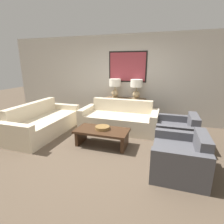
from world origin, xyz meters
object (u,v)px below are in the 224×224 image
at_px(table_lamp_right, 136,87).
at_px(couch_by_back_wall, 119,120).
at_px(couch_by_side, 44,123).
at_px(armchair_near_back_wall, 177,133).
at_px(table_lamp_left, 115,86).
at_px(armchair_near_camera, 180,158).
at_px(console_table, 125,110).
at_px(coffee_table, 102,134).
at_px(decorative_bowl, 102,128).

bearing_deg(table_lamp_right, couch_by_back_wall, -115.80).
distance_m(couch_by_side, armchair_near_back_wall, 3.36).
xyz_separation_m(table_lamp_left, armchair_near_camera, (1.85, -2.35, -0.87)).
distance_m(console_table, armchair_near_camera, 2.80).
height_order(console_table, table_lamp_left, table_lamp_left).
bearing_deg(table_lamp_left, couch_by_back_wall, -64.20).
height_order(couch_by_back_wall, couch_by_side, same).
bearing_deg(armchair_near_camera, coffee_table, 161.03).
height_order(table_lamp_left, armchair_near_camera, table_lamp_left).
bearing_deg(console_table, armchair_near_camera, -57.13).
relative_size(coffee_table, armchair_near_back_wall, 1.20).
relative_size(console_table, table_lamp_left, 2.11).
distance_m(console_table, armchair_near_back_wall, 1.96).
relative_size(console_table, armchair_near_camera, 1.25).
relative_size(couch_by_side, decorative_bowl, 6.56).
height_order(table_lamp_left, coffee_table, table_lamp_left).
xyz_separation_m(couch_by_back_wall, decorative_bowl, (-0.09, -1.07, 0.14)).
height_order(couch_by_side, armchair_near_back_wall, couch_by_side).
xyz_separation_m(couch_by_side, coffee_table, (1.73, -0.22, 0.00)).
xyz_separation_m(couch_by_back_wall, coffee_table, (-0.10, -1.10, 0.00)).
xyz_separation_m(couch_by_back_wall, couch_by_side, (-1.83, -0.88, 0.00)).
height_order(table_lamp_left, decorative_bowl, table_lamp_left).
bearing_deg(armchair_near_back_wall, decorative_bowl, -161.96).
height_order(console_table, armchair_near_camera, console_table).
relative_size(table_lamp_right, decorative_bowl, 1.81).
bearing_deg(table_lamp_left, console_table, 0.00).
bearing_deg(console_table, couch_by_side, -139.30).
bearing_deg(couch_by_back_wall, table_lamp_right, 64.20).
bearing_deg(coffee_table, table_lamp_right, 76.56).
bearing_deg(armchair_near_back_wall, couch_by_side, -174.32).
bearing_deg(armchair_near_back_wall, table_lamp_right, 133.68).
bearing_deg(decorative_bowl, table_lamp_right, 76.36).
xyz_separation_m(console_table, decorative_bowl, (-0.09, -1.76, 0.03)).
relative_size(couch_by_back_wall, armchair_near_camera, 2.14).
distance_m(coffee_table, armchair_near_camera, 1.70).
bearing_deg(table_lamp_right, armchair_near_camera, -63.24).
distance_m(table_lamp_left, couch_by_side, 2.33).
relative_size(table_lamp_right, coffee_table, 0.49).
height_order(couch_by_back_wall, armchair_near_camera, couch_by_back_wall).
bearing_deg(couch_by_back_wall, decorative_bowl, -95.04).
xyz_separation_m(console_table, couch_by_back_wall, (0.00, -0.69, -0.11)).
relative_size(table_lamp_left, couch_by_side, 0.28).
height_order(coffee_table, decorative_bowl, decorative_bowl).
bearing_deg(coffee_table, table_lamp_left, 97.56).
bearing_deg(console_table, coffee_table, -93.04).
bearing_deg(armchair_near_camera, couch_by_back_wall, 132.45).
bearing_deg(couch_by_back_wall, console_table, 90.00).
xyz_separation_m(console_table, table_lamp_right, (0.33, 0.00, 0.75)).
relative_size(couch_by_side, armchair_near_camera, 2.14).
bearing_deg(couch_by_side, armchair_near_camera, -13.06).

